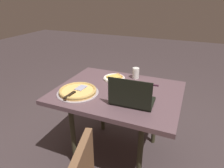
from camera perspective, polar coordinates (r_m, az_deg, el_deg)
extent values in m
plane|color=#3D3233|center=(2.18, 1.51, -19.25)|extent=(12.00, 12.00, 0.00)
cube|color=#5A4249|center=(1.77, 1.76, -2.44)|extent=(1.10, 0.86, 0.04)
cylinder|color=#353221|center=(1.86, -11.18, -14.76)|extent=(0.04, 0.04, 0.69)
cylinder|color=#353221|center=(1.67, 8.03, -20.15)|extent=(0.04, 0.04, 0.69)
cylinder|color=#353221|center=(2.30, -2.76, -5.95)|extent=(0.04, 0.04, 0.69)
cylinder|color=#353221|center=(2.14, 12.49, -9.07)|extent=(0.04, 0.04, 0.69)
cube|color=black|center=(1.59, 6.06, -4.81)|extent=(0.34, 0.23, 0.02)
cube|color=black|center=(1.58, 6.08, -4.48)|extent=(0.30, 0.15, 0.00)
cube|color=black|center=(1.43, 5.07, -2.81)|extent=(0.33, 0.02, 0.22)
cube|color=#94BAF5|center=(1.43, 5.10, -2.77)|extent=(0.30, 0.01, 0.19)
cylinder|color=white|center=(1.99, 0.64, 1.62)|extent=(0.22, 0.22, 0.01)
torus|color=silver|center=(1.99, 0.64, 1.88)|extent=(0.21, 0.21, 0.01)
cube|color=gold|center=(1.98, 0.64, 2.07)|extent=(0.15, 0.16, 0.02)
cube|color=#C8884A|center=(2.01, 2.24, 2.41)|extent=(0.08, 0.07, 0.03)
cylinder|color=#A1959C|center=(1.74, -9.86, -2.51)|extent=(0.36, 0.36, 0.01)
cylinder|color=#EFB762|center=(1.73, -9.89, -2.12)|extent=(0.32, 0.32, 0.02)
torus|color=tan|center=(1.73, -9.92, -1.81)|extent=(0.32, 0.32, 0.02)
cube|color=#A9A9BF|center=(1.76, -8.97, -1.05)|extent=(0.08, 0.12, 0.00)
cube|color=black|center=(1.65, -12.18, -3.11)|extent=(0.03, 0.14, 0.01)
cube|color=beige|center=(1.90, 8.93, -0.07)|extent=(0.18, 0.04, 0.00)
cube|color=black|center=(1.89, 11.88, -0.33)|extent=(0.10, 0.03, 0.01)
cylinder|color=silver|center=(2.01, 6.91, 3.16)|extent=(0.07, 0.07, 0.11)
cylinder|color=#4B3515|center=(2.00, 6.95, 3.98)|extent=(0.06, 0.06, 0.01)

